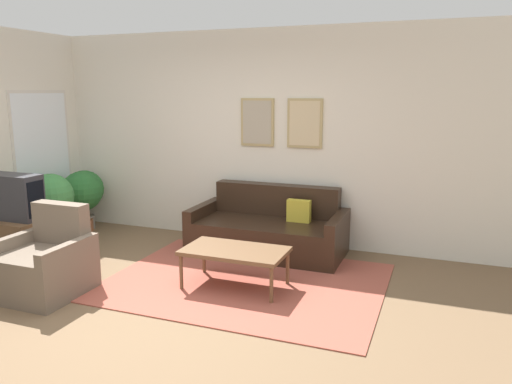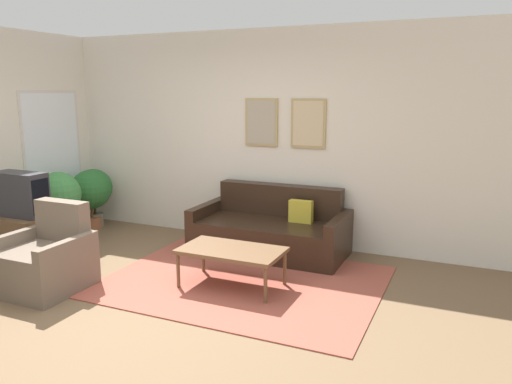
# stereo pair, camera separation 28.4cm
# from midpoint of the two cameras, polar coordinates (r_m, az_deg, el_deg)

# --- Properties ---
(ground_plane) EXTENTS (16.00, 16.00, 0.00)m
(ground_plane) POSITION_cam_midpoint_polar(r_m,az_deg,el_deg) (4.70, -14.53, -13.27)
(ground_plane) COLOR brown
(area_rug) EXTENTS (2.78, 2.11, 0.01)m
(area_rug) POSITION_cam_midpoint_polar(r_m,az_deg,el_deg) (5.23, -2.78, -10.20)
(area_rug) COLOR #9E4C3D
(area_rug) RESTS_ON ground_plane
(wall_back) EXTENTS (8.00, 0.09, 2.70)m
(wall_back) POSITION_cam_midpoint_polar(r_m,az_deg,el_deg) (6.48, -2.26, 6.29)
(wall_back) COLOR silver
(wall_back) RESTS_ON ground_plane
(couch) EXTENTS (1.83, 0.90, 0.79)m
(couch) POSITION_cam_midpoint_polar(r_m,az_deg,el_deg) (6.08, 0.18, -4.41)
(couch) COLOR black
(couch) RESTS_ON ground_plane
(coffee_table) EXTENTS (1.02, 0.58, 0.40)m
(coffee_table) POSITION_cam_midpoint_polar(r_m,az_deg,el_deg) (4.99, -4.07, -6.92)
(coffee_table) COLOR brown
(coffee_table) RESTS_ON ground_plane
(tv_stand) EXTENTS (0.67, 0.51, 0.54)m
(tv_stand) POSITION_cam_midpoint_polar(r_m,az_deg,el_deg) (6.29, -26.73, -5.15)
(tv_stand) COLOR brown
(tv_stand) RESTS_ON ground_plane
(tv) EXTENTS (0.64, 0.28, 0.50)m
(tv) POSITION_cam_midpoint_polar(r_m,az_deg,el_deg) (6.17, -27.15, -0.50)
(tv) COLOR #2D2D33
(tv) RESTS_ON tv_stand
(armchair) EXTENTS (0.77, 0.76, 0.84)m
(armchair) POSITION_cam_midpoint_polar(r_m,az_deg,el_deg) (5.35, -24.43, -7.61)
(armchair) COLOR #6B5B4C
(armchair) RESTS_ON ground_plane
(potted_plant_tall) EXTENTS (0.57, 0.57, 0.92)m
(potted_plant_tall) POSITION_cam_midpoint_polar(r_m,az_deg,el_deg) (6.86, -23.52, -0.67)
(potted_plant_tall) COLOR #383D42
(potted_plant_tall) RESTS_ON ground_plane
(potted_plant_by_window) EXTENTS (0.53, 0.53, 0.84)m
(potted_plant_by_window) POSITION_cam_midpoint_polar(r_m,az_deg,el_deg) (7.51, -20.02, 0.10)
(potted_plant_by_window) COLOR slate
(potted_plant_by_window) RESTS_ON ground_plane
(potted_plant_small) EXTENTS (0.56, 0.56, 0.85)m
(potted_plant_small) POSITION_cam_midpoint_polar(r_m,az_deg,el_deg) (7.39, -20.32, -0.14)
(potted_plant_small) COLOR #935638
(potted_plant_small) RESTS_ON ground_plane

